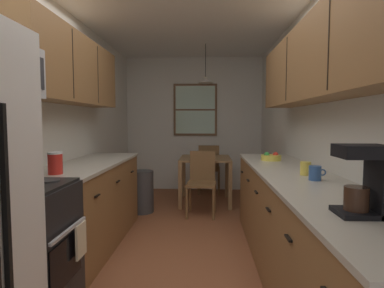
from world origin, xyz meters
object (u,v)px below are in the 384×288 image
dining_table (205,165)px  mug_by_coffeemaker (306,168)px  mug_spare (315,173)px  dining_chair_far (209,167)px  stove_range (19,252)px  table_serving_bowl (205,155)px  fruit_bowl (271,157)px  dining_chair_near (202,180)px  storage_canister (55,163)px  coffee_maker (368,179)px  trash_bin (142,192)px

dining_table → mug_by_coffeemaker: bearing=-72.0°
mug_by_coffeemaker → mug_spare: size_ratio=0.97×
dining_chair_far → dining_table: bearing=-96.0°
stove_range → table_serving_bowl: stove_range is taller
fruit_bowl → dining_chair_far: bearing=106.9°
stove_range → dining_chair_near: stove_range is taller
storage_canister → mug_spare: 2.05m
mug_spare → coffee_maker: bearing=-93.7°
mug_spare → fruit_bowl: (-0.08, 1.17, -0.02)m
stove_range → dining_chair_near: size_ratio=1.22×
table_serving_bowl → mug_by_coffeemaker: bearing=-72.1°
fruit_bowl → table_serving_bowl: size_ratio=1.20×
stove_range → fruit_bowl: 2.54m
mug_by_coffeemaker → table_serving_bowl: size_ratio=0.66×
trash_bin → mug_spare: bearing=-51.2°
dining_chair_near → dining_chair_far: bearing=84.9°
stove_range → fruit_bowl: size_ratio=5.01×
dining_chair_far → coffee_maker: size_ratio=2.74×
dining_table → dining_chair_near: 0.65m
table_serving_bowl → mug_spare: bearing=-73.5°
storage_canister → table_serving_bowl: 2.88m
stove_range → storage_canister: 0.76m
stove_range → dining_table: size_ratio=1.29×
dining_chair_near → dining_chair_far: 1.28m
dining_table → dining_chair_far: dining_chair_far is taller
dining_chair_far → storage_canister: storage_canister is taller
storage_canister → mug_by_coffeemaker: size_ratio=1.50×
dining_chair_far → trash_bin: dining_chair_far is taller
dining_chair_near → mug_by_coffeemaker: 2.12m
trash_bin → mug_spare: 2.86m
mug_spare → storage_canister: bearing=175.0°
dining_table → mug_spare: mug_spare is taller
trash_bin → coffee_maker: 3.56m
trash_bin → table_serving_bowl: 1.20m
coffee_maker → mug_spare: coffee_maker is taller
dining_chair_far → fruit_bowl: size_ratio=4.10×
stove_range → mug_by_coffeemaker: (2.04, 0.60, 0.48)m
storage_canister → table_serving_bowl: (1.22, 2.61, -0.22)m
stove_range → fruit_bowl: (1.95, 1.55, 0.47)m
stove_range → dining_chair_far: 3.97m
fruit_bowl → dining_chair_near: bearing=130.0°
trash_bin → coffee_maker: coffee_maker is taller
dining_chair_far → fruit_bowl: (0.67, -2.20, 0.44)m
coffee_maker → dining_chair_near: bearing=105.2°
trash_bin → table_serving_bowl: bearing=33.8°
mug_by_coffeemaker → table_serving_bowl: 2.70m
trash_bin → table_serving_bowl: table_serving_bowl is taller
storage_canister → mug_spare: size_ratio=1.46×
stove_range → dining_chair_far: size_ratio=1.22×
mug_by_coffeemaker → fruit_bowl: 0.96m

